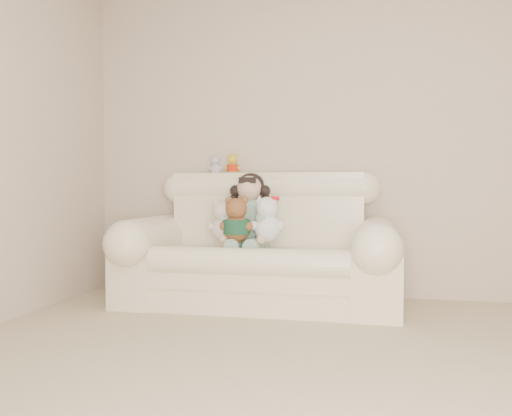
{
  "coord_description": "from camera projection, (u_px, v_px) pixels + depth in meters",
  "views": [
    {
      "loc": [
        0.16,
        -2.01,
        0.89
      ],
      "look_at": [
        -0.69,
        1.9,
        0.75
      ],
      "focal_mm": 37.73,
      "sensor_mm": 36.0,
      "label": 1
    }
  ],
  "objects": [
    {
      "name": "wall_back",
      "position": [
        354.0,
        139.0,
        4.43
      ],
      "size": [
        4.5,
        0.0,
        4.5
      ],
      "primitive_type": "plane",
      "rotation": [
        1.57,
        0.0,
        0.0
      ],
      "color": "beige",
      "rests_on": "ground"
    },
    {
      "name": "sofa",
      "position": [
        259.0,
        238.0,
        4.11
      ],
      "size": [
        2.1,
        0.95,
        1.03
      ],
      "primitive_type": null,
      "color": "#FFE8CD",
      "rests_on": "floor"
    },
    {
      "name": "seated_child",
      "position": [
        250.0,
        210.0,
        4.2
      ],
      "size": [
        0.4,
        0.47,
        0.61
      ],
      "primitive_type": null,
      "rotation": [
        0.0,
        0.0,
        -0.07
      ],
      "color": "#31794D",
      "rests_on": "sofa"
    },
    {
      "name": "brown_teddy",
      "position": [
        237.0,
        215.0,
        3.98
      ],
      "size": [
        0.27,
        0.22,
        0.39
      ],
      "primitive_type": null,
      "rotation": [
        0.0,
        0.0,
        0.1
      ],
      "color": "brown",
      "rests_on": "sofa"
    },
    {
      "name": "white_cat",
      "position": [
        267.0,
        214.0,
        3.99
      ],
      "size": [
        0.28,
        0.23,
        0.41
      ],
      "primitive_type": null,
      "rotation": [
        0.0,
        0.0,
        -0.12
      ],
      "color": "white",
      "rests_on": "sofa"
    },
    {
      "name": "cream_teddy",
      "position": [
        222.0,
        217.0,
        4.06
      ],
      "size": [
        0.27,
        0.23,
        0.36
      ],
      "primitive_type": null,
      "rotation": [
        0.0,
        0.0,
        -0.24
      ],
      "color": "beige",
      "rests_on": "sofa"
    },
    {
      "name": "yellow_mini_bear",
      "position": [
        233.0,
        163.0,
        4.52
      ],
      "size": [
        0.14,
        0.12,
        0.21
      ],
      "primitive_type": null,
      "rotation": [
        0.0,
        0.0,
        0.13
      ],
      "color": "yellow",
      "rests_on": "sofa"
    },
    {
      "name": "grey_mini_plush",
      "position": [
        216.0,
        163.0,
        4.52
      ],
      "size": [
        0.14,
        0.12,
        0.2
      ],
      "primitive_type": null,
      "rotation": [
        0.0,
        0.0,
        -0.18
      ],
      "color": "silver",
      "rests_on": "sofa"
    }
  ]
}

